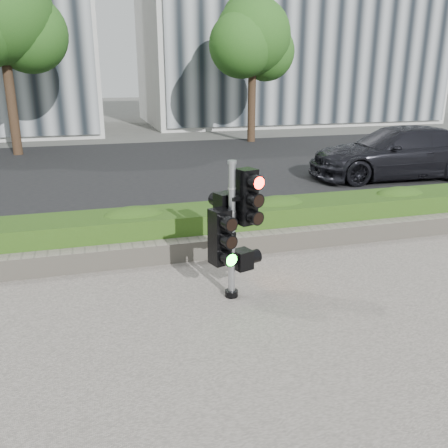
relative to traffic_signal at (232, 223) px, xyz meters
name	(u,v)px	position (x,y,z in m)	size (l,w,h in m)	color
ground	(245,307)	(0.08, -0.36, -1.11)	(120.00, 120.00, 0.00)	#51514C
sidewalk	(334,434)	(0.08, -2.86, -1.09)	(16.00, 11.00, 0.03)	#9E9389
road	(149,170)	(0.08, 9.64, -1.10)	(60.00, 13.00, 0.02)	black
curb	(194,232)	(0.08, 2.79, -1.05)	(60.00, 0.25, 0.12)	gray
stone_wall	(210,247)	(0.08, 1.54, -0.91)	(12.00, 0.32, 0.34)	gray
hedge	(201,227)	(0.08, 2.19, -0.74)	(12.00, 1.00, 0.68)	#477B25
building_right	(285,25)	(11.08, 24.64, 4.89)	(18.00, 10.00, 12.00)	#B7B7B2
tree_left	(0,15)	(-4.44, 14.20, 3.94)	(4.61, 4.03, 7.34)	black
tree_right	(252,39)	(5.56, 15.20, 3.37)	(4.10, 3.58, 6.53)	black
traffic_signal	(232,223)	(0.00, 0.00, 0.00)	(0.71, 0.61, 1.95)	black
car_dark	(396,152)	(7.12, 6.34, -0.32)	(2.14, 5.27, 1.53)	black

